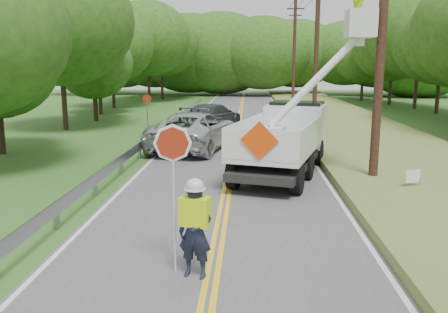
{
  "coord_description": "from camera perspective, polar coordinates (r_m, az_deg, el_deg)",
  "views": [
    {
      "loc": [
        0.68,
        -6.91,
        4.06
      ],
      "look_at": [
        0.0,
        6.0,
        1.5
      ],
      "focal_mm": 37.38,
      "sensor_mm": 36.0,
      "label": 1
    }
  ],
  "objects": [
    {
      "name": "road",
      "position": [
        21.31,
        1.12,
        0.24
      ],
      "size": [
        7.2,
        96.0,
        0.03
      ],
      "color": "#4F4E51",
      "rests_on": "ground"
    },
    {
      "name": "guardrail",
      "position": [
        22.59,
        -9.04,
        2.13
      ],
      "size": [
        0.18,
        48.0,
        0.77
      ],
      "color": "gray",
      "rests_on": "ground"
    },
    {
      "name": "utility_poles",
      "position": [
        24.34,
        13.62,
        13.74
      ],
      "size": [
        1.6,
        43.3,
        10.0
      ],
      "color": "black",
      "rests_on": "ground"
    },
    {
      "name": "tall_grass_verge",
      "position": [
        22.22,
        19.75,
        0.4
      ],
      "size": [
        7.0,
        96.0,
        0.3
      ],
      "primitive_type": "cube",
      "color": "olive",
      "rests_on": "ground"
    },
    {
      "name": "treeline_left",
      "position": [
        39.29,
        -13.89,
        13.65
      ],
      "size": [
        11.01,
        55.32,
        10.87
      ],
      "color": "#332319",
      "rests_on": "ground"
    },
    {
      "name": "treeline_horizon",
      "position": [
        62.99,
        3.76,
        12.49
      ],
      "size": [
        56.49,
        14.27,
        11.47
      ],
      "color": "#1F4618",
      "rests_on": "ground"
    },
    {
      "name": "flagger",
      "position": [
        8.96,
        -3.62,
        -8.3
      ],
      "size": [
        1.16,
        0.58,
        2.96
      ],
      "color": "#191E33",
      "rests_on": "road"
    },
    {
      "name": "bucket_truck",
      "position": [
        18.28,
        8.4,
        3.29
      ],
      "size": [
        4.89,
        7.56,
        6.99
      ],
      "color": "black",
      "rests_on": "road"
    },
    {
      "name": "suv_silver",
      "position": [
        22.61,
        -3.66,
        3.22
      ],
      "size": [
        4.29,
        7.02,
        1.82
      ],
      "primitive_type": "imported",
      "rotation": [
        0.0,
        0.0,
        2.94
      ],
      "color": "silver",
      "rests_on": "road"
    },
    {
      "name": "suv_darkgrey",
      "position": [
        29.93,
        -1.43,
        4.97
      ],
      "size": [
        3.96,
        5.92,
        1.59
      ],
      "primitive_type": "imported",
      "rotation": [
        0.0,
        0.0,
        2.8
      ],
      "color": "#373A3F",
      "rests_on": "road"
    },
    {
      "name": "stop_sign_permanent",
      "position": [
        26.94,
        -9.37,
        5.77
      ],
      "size": [
        0.51,
        0.1,
        2.4
      ],
      "color": "gray",
      "rests_on": "ground"
    },
    {
      "name": "yard_sign",
      "position": [
        15.77,
        22.1,
        -2.33
      ],
      "size": [
        0.53,
        0.27,
        0.82
      ],
      "color": "white",
      "rests_on": "ground"
    }
  ]
}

